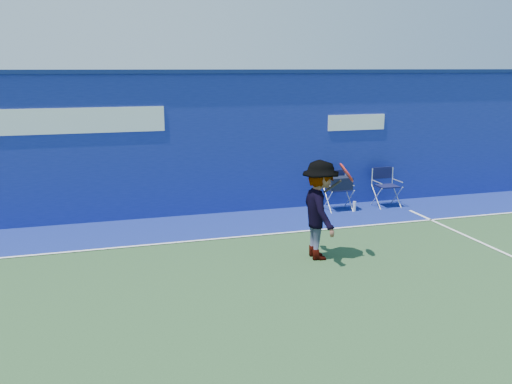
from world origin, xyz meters
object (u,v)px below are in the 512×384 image
object	(u,v)px
directors_chair_right	(386,195)
water_bottle	(354,206)
directors_chair_left	(338,194)
tennis_player	(320,210)

from	to	relation	value
directors_chair_right	water_bottle	world-z (taller)	directors_chair_right
directors_chair_left	water_bottle	xyz separation A→B (m)	(0.30, -0.21, -0.25)
water_bottle	tennis_player	bearing A→B (deg)	-126.99
directors_chair_left	tennis_player	size ratio (longest dim) A/B	0.53
directors_chair_right	water_bottle	xyz separation A→B (m)	(-0.90, -0.21, -0.16)
directors_chair_left	directors_chair_right	world-z (taller)	directors_chair_right
tennis_player	water_bottle	bearing A→B (deg)	53.01
directors_chair_right	tennis_player	bearing A→B (deg)	-135.56
directors_chair_left	tennis_player	bearing A→B (deg)	-120.50
directors_chair_right	tennis_player	size ratio (longest dim) A/B	0.53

